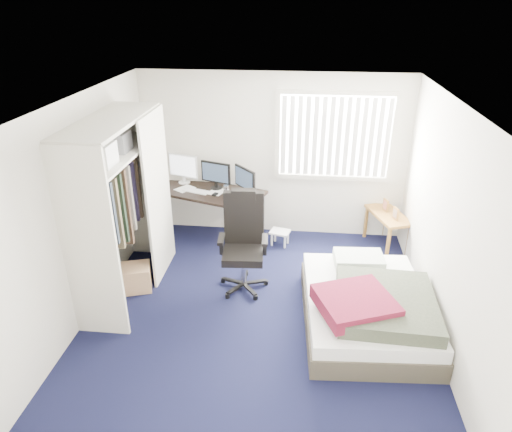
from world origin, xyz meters
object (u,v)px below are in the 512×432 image
object	(u,v)px
bed	(367,306)
office_chair	(244,251)
nightstand	(388,218)
desk	(210,189)

from	to	relation	value
bed	office_chair	bearing A→B (deg)	155.57
nightstand	bed	xyz separation A→B (m)	(-0.49, -1.90, -0.22)
desk	office_chair	xyz separation A→B (m)	(0.67, -1.24, -0.32)
nightstand	office_chair	bearing A→B (deg)	-148.71
nightstand	desk	bearing A→B (deg)	179.45
office_chair	bed	bearing A→B (deg)	-24.43
office_chair	bed	distance (m)	1.67
bed	desk	bearing A→B (deg)	138.59
bed	nightstand	bearing A→B (deg)	75.63
nightstand	bed	world-z (taller)	nightstand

